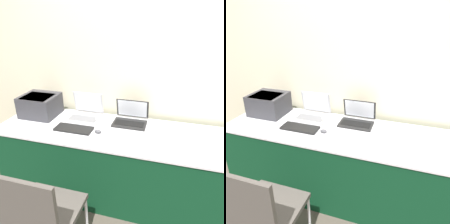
# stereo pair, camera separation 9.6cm
# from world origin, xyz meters

# --- Properties ---
(ground_plane) EXTENTS (14.00, 14.00, 0.00)m
(ground_plane) POSITION_xyz_m (0.00, 0.00, 0.00)
(ground_plane) COLOR brown
(wall_back) EXTENTS (8.00, 0.05, 2.60)m
(wall_back) POSITION_xyz_m (0.00, 0.82, 1.30)
(wall_back) COLOR beige
(wall_back) RESTS_ON ground_plane
(table) EXTENTS (2.58, 0.73, 0.76)m
(table) POSITION_xyz_m (0.00, 0.35, 0.38)
(table) COLOR #0C381E
(table) RESTS_ON ground_plane
(printer) EXTENTS (0.38, 0.35, 0.23)m
(printer) POSITION_xyz_m (-1.00, 0.48, 0.89)
(printer) COLOR #333338
(printer) RESTS_ON table
(laptop_left) EXTENTS (0.34, 0.31, 0.26)m
(laptop_left) POSITION_xyz_m (-0.50, 0.56, 0.82)
(laptop_left) COLOR #B7B7BC
(laptop_left) RESTS_ON table
(laptop_right) EXTENTS (0.34, 0.28, 0.23)m
(laptop_right) POSITION_xyz_m (0.00, 0.57, 0.81)
(laptop_right) COLOR black
(laptop_right) RESTS_ON table
(external_keyboard) EXTENTS (0.37, 0.15, 0.02)m
(external_keyboard) POSITION_xyz_m (-0.51, 0.26, 0.77)
(external_keyboard) COLOR black
(external_keyboard) RESTS_ON table
(coffee_cup) EXTENTS (0.08, 0.08, 0.11)m
(coffee_cup) POSITION_xyz_m (-0.27, 0.37, 0.82)
(coffee_cup) COLOR white
(coffee_cup) RESTS_ON table
(mouse) EXTENTS (0.07, 0.04, 0.04)m
(mouse) POSITION_xyz_m (-0.25, 0.26, 0.78)
(mouse) COLOR #4C4C51
(mouse) RESTS_ON table
(chair) EXTENTS (0.48, 0.47, 0.95)m
(chair) POSITION_xyz_m (-0.41, -0.55, 0.55)
(chair) COLOR #4C4742
(chair) RESTS_ON ground_plane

